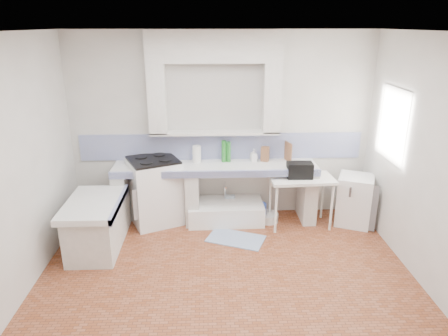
{
  "coord_description": "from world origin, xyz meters",
  "views": [
    {
      "loc": [
        -0.19,
        -3.97,
        2.87
      ],
      "look_at": [
        0.0,
        1.0,
        1.1
      ],
      "focal_mm": 32.64,
      "sensor_mm": 36.0,
      "label": 1
    }
  ],
  "objects_px": {
    "sink": "(226,212)",
    "side_table": "(300,202)",
    "stove": "(155,192)",
    "fridge": "(354,200)"
  },
  "relations": [
    {
      "from": "sink",
      "to": "side_table",
      "type": "xyz_separation_m",
      "value": [
        1.1,
        -0.19,
        0.25
      ]
    },
    {
      "from": "sink",
      "to": "side_table",
      "type": "bearing_deg",
      "value": -10.89
    },
    {
      "from": "stove",
      "to": "sink",
      "type": "relative_size",
      "value": 0.86
    },
    {
      "from": "sink",
      "to": "fridge",
      "type": "height_order",
      "value": "fridge"
    },
    {
      "from": "stove",
      "to": "sink",
      "type": "xyz_separation_m",
      "value": [
        1.06,
        -0.03,
        -0.35
      ]
    },
    {
      "from": "stove",
      "to": "side_table",
      "type": "height_order",
      "value": "stove"
    },
    {
      "from": "stove",
      "to": "sink",
      "type": "distance_m",
      "value": 1.12
    },
    {
      "from": "fridge",
      "to": "side_table",
      "type": "bearing_deg",
      "value": -154.72
    },
    {
      "from": "side_table",
      "to": "fridge",
      "type": "xyz_separation_m",
      "value": [
        0.83,
        0.03,
        -0.01
      ]
    },
    {
      "from": "side_table",
      "to": "stove",
      "type": "bearing_deg",
      "value": 171.04
    }
  ]
}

